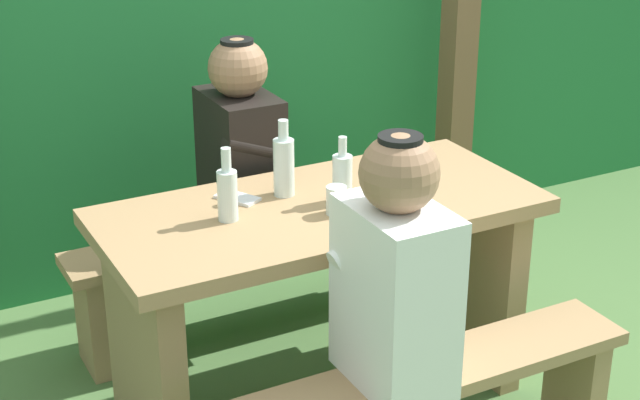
{
  "coord_description": "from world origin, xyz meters",
  "views": [
    {
      "loc": [
        -1.33,
        -2.52,
        1.96
      ],
      "look_at": [
        0.0,
        0.0,
        0.75
      ],
      "focal_mm": 55.43,
      "sensor_mm": 36.0,
      "label": 1
    }
  ],
  "objects": [
    {
      "name": "person_black_coat",
      "position": [
        -0.03,
        0.55,
        0.76
      ],
      "size": [
        0.25,
        0.35,
        0.72
      ],
      "color": "black",
      "rests_on": "bench_far"
    },
    {
      "name": "bottle_center",
      "position": [
        -0.07,
        0.12,
        0.84
      ],
      "size": [
        0.07,
        0.07,
        0.25
      ],
      "color": "silver",
      "rests_on": "picnic_table"
    },
    {
      "name": "bottle_right",
      "position": [
        -0.3,
        0.02,
        0.82
      ],
      "size": [
        0.06,
        0.06,
        0.23
      ],
      "color": "silver",
      "rests_on": "picnic_table"
    },
    {
      "name": "picnic_table",
      "position": [
        0.0,
        0.0,
        0.5
      ],
      "size": [
        1.4,
        0.64,
        0.73
      ],
      "color": "#9E7A51",
      "rests_on": "ground_plane"
    },
    {
      "name": "hedge_backdrop",
      "position": [
        0.0,
        1.69,
        0.83
      ],
      "size": [
        6.4,
        1.09,
        1.65
      ],
      "primitive_type": "cube",
      "color": "#206C33",
      "rests_on": "ground_plane"
    },
    {
      "name": "bottle_left",
      "position": [
        0.07,
        -0.02,
        0.82
      ],
      "size": [
        0.06,
        0.06,
        0.22
      ],
      "color": "silver",
      "rests_on": "picnic_table"
    },
    {
      "name": "drinking_glass",
      "position": [
        0.01,
        -0.09,
        0.78
      ],
      "size": [
        0.06,
        0.06,
        0.09
      ],
      "primitive_type": "cylinder",
      "color": "silver",
      "rests_on": "picnic_table"
    },
    {
      "name": "cell_phone",
      "position": [
        -0.22,
        0.15,
        0.74
      ],
      "size": [
        0.13,
        0.16,
        0.01
      ],
      "primitive_type": "cube",
      "rotation": [
        0.0,
        0.0,
        0.51
      ],
      "color": "silver",
      "rests_on": "picnic_table"
    },
    {
      "name": "bench_far",
      "position": [
        0.0,
        0.56,
        0.31
      ],
      "size": [
        1.4,
        0.24,
        0.43
      ],
      "color": "#9E7A51",
      "rests_on": "ground_plane"
    },
    {
      "name": "pergola_post_right",
      "position": [
        1.15,
        0.9,
        1.0
      ],
      "size": [
        0.12,
        0.12,
        2.01
      ],
      "primitive_type": "cube",
      "color": "brown",
      "rests_on": "ground_plane"
    },
    {
      "name": "ground_plane",
      "position": [
        0.0,
        0.0,
        0.0
      ],
      "size": [
        12.0,
        12.0,
        0.0
      ],
      "primitive_type": "plane",
      "color": "#4B6F3B"
    },
    {
      "name": "person_white_shirt",
      "position": [
        -0.07,
        -0.55,
        0.76
      ],
      "size": [
        0.25,
        0.35,
        0.72
      ],
      "color": "white",
      "rests_on": "bench_near"
    }
  ]
}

